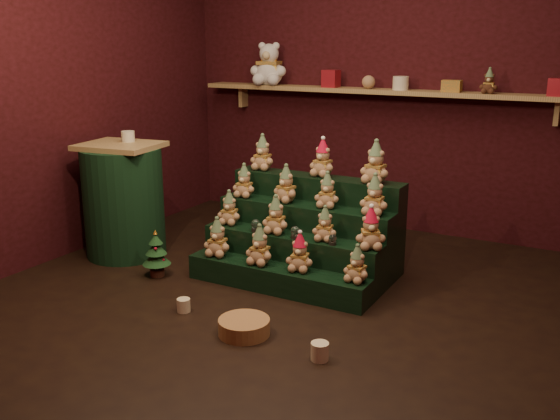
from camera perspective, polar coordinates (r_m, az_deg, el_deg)
The scene contains 40 objects.
ground at distance 4.45m, azimuth -0.12°, elevation -7.85°, with size 4.00×4.00×0.00m, color black.
back_wall at distance 5.98m, azimuth 9.69°, elevation 11.73°, with size 4.00×0.10×2.80m, color black.
front_wall at distance 2.54m, azimuth -23.46°, elevation 6.08°, with size 4.00×0.10×2.80m, color black.
left_wall at distance 5.41m, azimuth -19.82°, elevation 10.70°, with size 0.10×4.00×2.80m, color black.
back_shelf at distance 5.82m, azimuth 9.04°, elevation 10.62°, with size 3.60×0.26×0.24m.
riser_tier_front at distance 4.51m, azimuth -0.32°, elevation -6.30°, with size 1.40×0.22×0.18m, color black.
riser_tier_midfront at distance 4.66m, azimuth 1.01°, elevation -4.40°, with size 1.40×0.22×0.36m, color black.
riser_tier_midback at distance 4.82m, azimuth 2.25°, elevation -2.62°, with size 1.40×0.22×0.54m, color black.
riser_tier_back at distance 4.98m, azimuth 3.40°, elevation -0.95°, with size 1.40×0.22×0.72m, color black.
teddy_0 at distance 4.69m, azimuth -5.74°, elevation -2.49°, with size 0.21×0.19×0.29m, color tan, non-canonical shape.
teddy_1 at distance 4.49m, azimuth -1.87°, elevation -3.23°, with size 0.21×0.18×0.29m, color tan, non-canonical shape.
teddy_2 at distance 4.37m, azimuth 1.83°, elevation -3.89°, with size 0.19×0.17×0.27m, color tan, non-canonical shape.
teddy_3 at distance 4.21m, azimuth 7.06°, elevation -4.91°, with size 0.18×0.16×0.25m, color tan, non-canonical shape.
teddy_4 at distance 4.85m, azimuth -4.65°, elevation 0.20°, with size 0.19×0.17×0.26m, color tan, non-canonical shape.
teddy_5 at distance 4.61m, azimuth -0.38°, elevation -0.45°, with size 0.20×0.18×0.28m, color tan, non-canonical shape.
teddy_6 at distance 4.45m, azimuth 4.13°, elevation -1.27°, with size 0.18×0.16×0.25m, color tan, non-canonical shape.
teddy_7 at distance 4.31m, azimuth 8.29°, elevation -1.67°, with size 0.21×0.19×0.29m, color tan, non-canonical shape.
teddy_8 at distance 4.95m, azimuth -3.29°, elevation 2.67°, with size 0.19×0.17×0.26m, color tan, non-canonical shape.
teddy_9 at distance 4.79m, azimuth 0.56°, elevation 2.40°, with size 0.20×0.18×0.28m, color tan, non-canonical shape.
teddy_10 at distance 4.65m, azimuth 4.34°, elevation 1.82°, with size 0.19×0.17×0.26m, color tan, non-canonical shape.
teddy_11 at distance 4.49m, azimuth 8.65°, elevation 1.38°, with size 0.21×0.19×0.29m, color tan, non-canonical shape.
teddy_12 at distance 5.11m, azimuth -1.61°, elevation 5.27°, with size 0.20×0.18×0.28m, color tan, non-canonical shape.
teddy_13 at distance 4.87m, azimuth 3.93°, elevation 4.76°, with size 0.20×0.18×0.29m, color tan, non-canonical shape.
teddy_14 at distance 4.67m, azimuth 8.75°, elevation 4.33°, with size 0.22×0.20×0.31m, color tan, non-canonical shape.
snow_globe_a at distance 4.67m, azimuth -2.24°, elevation -1.43°, with size 0.07×0.07×0.10m.
snow_globe_b at distance 4.51m, azimuth 1.40°, elevation -2.05°, with size 0.07×0.07×0.09m.
snow_globe_c at distance 4.39m, azimuth 4.83°, elevation -2.70°, with size 0.06×0.06×0.08m.
side_table at distance 5.32m, azimuth -14.10°, elevation 0.86°, with size 0.68×0.66×0.94m.
table_ornament at distance 5.29m, azimuth -13.73°, elevation 6.56°, with size 0.11×0.11×0.09m, color beige.
mini_christmas_tree at distance 4.84m, azimuth -11.24°, elevation -3.94°, with size 0.22×0.22×0.37m.
mug_left at distance 4.24m, azimuth -8.80°, elevation -8.60°, with size 0.09×0.09×0.09m, color beige.
mug_right at distance 3.62m, azimuth 3.66°, elevation -12.77°, with size 0.10×0.10×0.10m, color beige.
wicker_basket at distance 3.90m, azimuth -3.30°, elevation -10.62°, with size 0.32×0.32×0.10m, color #A66D43.
white_bear at distance 6.26m, azimuth -1.00°, elevation 13.70°, with size 0.37×0.33×0.51m, color silver, non-canonical shape.
brown_bear at distance 5.52m, azimuth 18.57°, elevation 11.11°, with size 0.14×0.13×0.20m, color #482718, non-canonical shape.
gift_tin_red_a at distance 5.97m, azimuth 4.69°, elevation 11.88°, with size 0.14×0.14×0.16m, color maroon.
gift_tin_cream at distance 5.73m, azimuth 10.97°, elevation 11.32°, with size 0.14×0.14×0.12m, color beige.
gift_tin_red_b at distance 5.46m, azimuth 23.94°, elevation 10.23°, with size 0.12×0.12×0.14m, color maroon.
shelf_plush_ball at distance 5.83m, azimuth 8.10°, elevation 11.51°, with size 0.12×0.12×0.12m, color tan.
scarf_gift_box at distance 5.60m, azimuth 15.43°, elevation 10.87°, with size 0.16×0.10×0.10m, color orange.
Camera 1 is at (1.99, -3.58, 1.75)m, focal length 40.00 mm.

